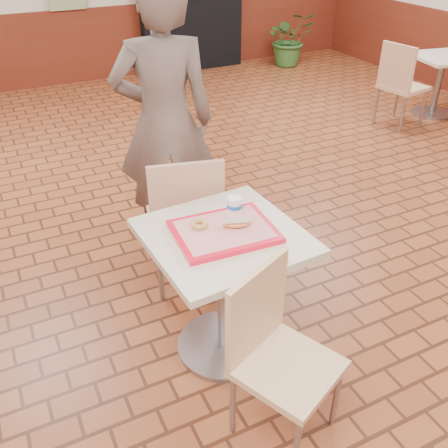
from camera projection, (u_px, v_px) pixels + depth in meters
name	position (u px, v px, depth m)	size (l,w,h in m)	color
room_shell	(319.00, 44.00, 3.05)	(8.01, 10.01, 3.01)	brown
wainscot_band	(305.00, 187.00, 3.60)	(8.00, 10.00, 1.00)	#581D10
main_table	(224.00, 275.00, 2.68)	(0.76, 0.76, 0.81)	beige
chair_main_front	(275.00, 349.00, 2.28)	(0.55, 0.55, 0.91)	#DCB684
chair_main_back	(185.00, 217.00, 3.16)	(0.54, 0.54, 0.98)	tan
customer	(165.00, 123.00, 3.42)	(0.70, 0.46, 1.91)	#63534D
serving_tray	(224.00, 231.00, 2.53)	(0.50, 0.39, 0.03)	red
ring_donut	(199.00, 224.00, 2.53)	(0.09, 0.09, 0.03)	#B88F43
long_john_donut	(237.00, 223.00, 2.53)	(0.15, 0.11, 0.04)	#E77643
paper_cup	(234.00, 206.00, 2.61)	(0.08, 0.08, 0.10)	white
second_table	(440.00, 75.00, 6.02)	(0.67, 0.67, 0.71)	beige
chair_second_left	(400.00, 81.00, 5.64)	(0.51, 0.51, 0.95)	#DEAF85
potted_plant	(290.00, 39.00, 7.95)	(0.75, 0.65, 0.83)	#2F5F26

